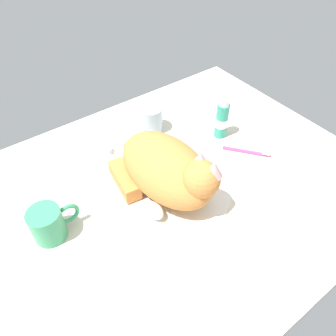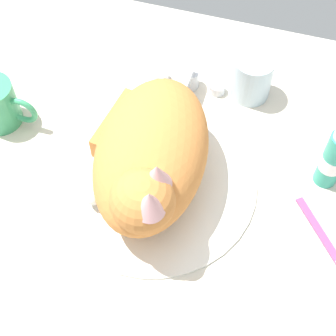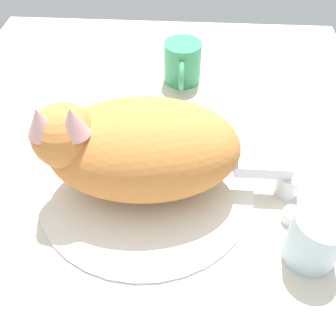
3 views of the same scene
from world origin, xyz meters
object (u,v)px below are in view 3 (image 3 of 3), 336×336
at_px(faucet, 280,181).
at_px(coffee_mug, 182,63).
at_px(rinse_cup, 315,239).
at_px(cat, 136,147).

bearing_deg(faucet, coffee_mug, -151.38).
distance_m(faucet, coffee_mug, 0.33).
bearing_deg(faucet, rinse_cup, 13.55).
bearing_deg(rinse_cup, coffee_mug, -155.21).
bearing_deg(faucet, cat, -90.04).
bearing_deg(cat, coffee_mug, 169.01).
relative_size(faucet, coffee_mug, 1.17).
relative_size(coffee_mug, rinse_cup, 1.40).
relative_size(faucet, rinse_cup, 1.64).
height_order(cat, rinse_cup, cat).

